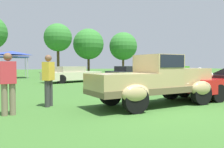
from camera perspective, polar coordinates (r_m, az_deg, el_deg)
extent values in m
plane|color=#386628|center=(7.14, 11.39, -8.73)|extent=(120.00, 120.00, 0.00)
cube|color=brown|center=(7.71, 10.72, -3.68)|extent=(4.65, 1.74, 0.20)
cube|color=tan|center=(8.63, 17.68, -0.57)|extent=(1.76, 1.20, 0.60)
ellipsoid|color=silver|center=(9.28, 21.32, -0.54)|extent=(0.19, 0.53, 0.68)
cube|color=tan|center=(7.75, 11.46, 0.94)|extent=(1.18, 1.44, 1.04)
cube|color=black|center=(7.75, 11.47, 3.16)|extent=(1.08, 1.47, 0.40)
cube|color=tan|center=(6.92, 2.55, -1.84)|extent=(2.08, 1.54, 0.48)
ellipsoid|color=tan|center=(9.21, 14.66, -2.72)|extent=(0.94, 0.42, 0.52)
ellipsoid|color=tan|center=(8.24, 21.69, -3.42)|extent=(0.94, 0.42, 0.52)
ellipsoid|color=tan|center=(7.57, -0.36, -3.75)|extent=(0.94, 0.42, 0.52)
ellipsoid|color=tan|center=(6.36, 6.02, -4.95)|extent=(0.94, 0.42, 0.52)
sphere|color=silver|center=(9.60, 19.48, 0.06)|extent=(0.18, 0.18, 0.18)
sphere|color=silver|center=(9.05, 23.69, -0.15)|extent=(0.18, 0.18, 0.18)
cylinder|color=black|center=(9.23, 14.65, -3.84)|extent=(0.76, 0.24, 0.76)
cylinder|color=black|center=(8.26, 21.67, -4.66)|extent=(0.76, 0.24, 0.76)
cylinder|color=black|center=(7.59, -0.36, -5.10)|extent=(0.76, 0.24, 0.76)
cylinder|color=black|center=(6.38, 6.01, -6.56)|extent=(0.76, 0.24, 0.76)
cube|color=red|center=(10.51, 25.49, -2.20)|extent=(4.30, 2.17, 0.52)
cube|color=black|center=(10.70, 26.28, 0.12)|extent=(0.20, 1.25, 0.82)
cube|color=black|center=(10.16, 24.32, -0.97)|extent=(0.41, 1.23, 0.28)
cylinder|color=black|center=(12.05, 25.72, -2.78)|extent=(0.66, 0.20, 0.66)
cylinder|color=black|center=(9.96, 17.73, -3.71)|extent=(0.66, 0.20, 0.66)
cylinder|color=black|center=(9.04, 25.27, -4.44)|extent=(0.66, 0.20, 0.66)
cube|color=beige|center=(17.87, -10.03, -0.40)|extent=(4.84, 2.86, 0.60)
cube|color=#B3AB8E|center=(17.76, -10.54, 1.19)|extent=(2.32, 1.94, 0.44)
cylinder|color=black|center=(18.01, -5.03, -0.93)|extent=(0.64, 0.22, 0.64)
cylinder|color=black|center=(16.53, -12.65, -1.28)|extent=(0.64, 0.22, 0.64)
cube|color=#28282D|center=(19.86, 4.11, -0.09)|extent=(4.27, 2.80, 0.60)
cube|color=black|center=(19.73, 3.81, 1.35)|extent=(2.09, 1.91, 0.44)
cylinder|color=black|center=(20.27, 7.98, -0.56)|extent=(0.64, 0.22, 0.64)
cylinder|color=black|center=(18.48, 3.40, -0.83)|extent=(0.64, 0.22, 0.64)
cube|color=#60C62D|center=(21.45, 16.28, 0.01)|extent=(4.38, 2.15, 0.60)
cube|color=#4D9F24|center=(21.31, 16.00, 1.34)|extent=(2.01, 1.65, 0.44)
cylinder|color=black|center=(21.94, 19.98, -0.46)|extent=(0.64, 0.22, 0.64)
cylinder|color=black|center=(20.00, 15.54, -0.67)|extent=(0.64, 0.22, 0.64)
cylinder|color=#383838|center=(7.57, -16.10, -4.84)|extent=(0.16, 0.16, 0.86)
cylinder|color=#383838|center=(7.74, -15.37, -4.67)|extent=(0.16, 0.16, 0.86)
cube|color=gold|center=(7.60, -15.79, 0.72)|extent=(0.44, 0.46, 0.60)
sphere|color=brown|center=(7.60, -15.83, 3.88)|extent=(0.22, 0.22, 0.22)
cylinder|color=#7F7056|center=(6.72, -23.86, -5.87)|extent=(0.16, 0.16, 0.86)
cylinder|color=#7F7056|center=(6.70, -25.57, -5.92)|extent=(0.16, 0.16, 0.86)
cube|color=#D1333D|center=(6.64, -24.82, 0.35)|extent=(0.41, 0.26, 0.60)
sphere|color=brown|center=(6.64, -24.89, 3.97)|extent=(0.22, 0.22, 0.22)
cylinder|color=#283351|center=(14.71, 8.05, -1.27)|extent=(0.16, 0.16, 0.86)
cylinder|color=#283351|center=(14.91, 8.18, -1.22)|extent=(0.16, 0.16, 0.86)
cube|color=silver|center=(14.78, 8.13, 1.58)|extent=(0.45, 0.46, 0.60)
sphere|color=tan|center=(14.78, 8.14, 3.21)|extent=(0.22, 0.22, 0.22)
cylinder|color=#B7B7BC|center=(26.03, -21.09, 1.51)|extent=(0.05, 0.05, 2.05)
cylinder|color=#B7B7BC|center=(23.38, -20.56, 1.43)|extent=(0.05, 0.05, 2.05)
cube|color=#2D429E|center=(24.64, -23.97, 3.92)|extent=(2.96, 2.96, 0.10)
pyramid|color=#2D429E|center=(24.65, -23.99, 4.90)|extent=(2.90, 2.90, 0.38)
cylinder|color=#47331E|center=(38.20, -13.47, 3.72)|extent=(0.44, 0.44, 4.53)
sphere|color=#337A2D|center=(38.44, -13.52, 8.97)|extent=(4.57, 4.57, 4.57)
cylinder|color=#47331E|center=(42.04, -5.95, 3.00)|extent=(0.44, 0.44, 3.57)
sphere|color=#337A2D|center=(42.21, -5.97, 7.54)|extent=(5.66, 5.66, 5.66)
cylinder|color=brown|center=(45.06, 2.84, 2.90)|extent=(0.44, 0.44, 3.47)
sphere|color=#337A2D|center=(45.21, 2.85, 7.03)|extent=(5.53, 5.53, 5.53)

